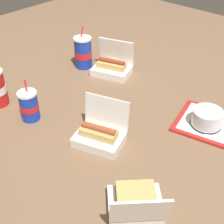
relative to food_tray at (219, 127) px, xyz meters
The scene contains 9 objects.
ground_plane 0.46m from the food_tray, 31.93° to the left, with size 3.20×3.20×0.00m, color brown.
food_tray is the anchor object (origin of this frame).
cake_container 0.07m from the food_tray, 37.90° to the left, with size 0.13×0.13×0.08m.
plastic_fork 0.09m from the food_tray, 111.36° to the left, with size 0.11×0.01×0.01m, color white.
clamshell_hotdog_right 0.53m from the food_tray, 51.85° to the left, with size 0.24×0.21×0.17m.
clamshell_sandwich_back 0.59m from the food_tray, 89.30° to the left, with size 0.25×0.25×0.17m.
clamshell_hotdog_front 0.68m from the food_tray, ahead, with size 0.24×0.21×0.18m.
soda_cup_front 0.85m from the food_tray, 37.16° to the left, with size 0.09×0.09×0.20m.
soda_cup_corner 0.86m from the food_tray, ahead, with size 0.10×0.10×0.24m.
Camera 1 is at (-0.75, 0.86, 0.87)m, focal length 50.00 mm.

